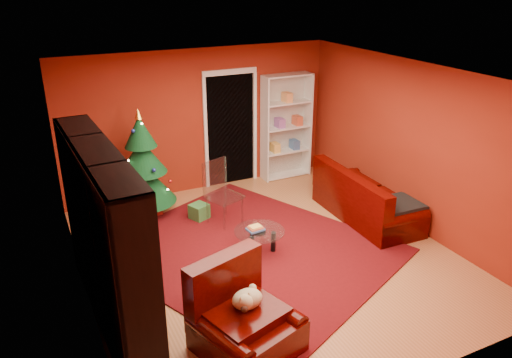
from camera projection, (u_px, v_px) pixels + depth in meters
name	position (u px, v px, depth m)	size (l,w,h in m)	color
floor	(268.00, 257.00, 7.25)	(5.00, 5.50, 0.05)	#A46237
ceiling	(270.00, 74.00, 6.23)	(5.00, 5.50, 0.05)	silver
wall_back	(199.00, 121.00, 9.05)	(5.00, 0.05, 2.60)	maroon
wall_left	(74.00, 208.00, 5.73)	(0.05, 5.50, 2.60)	maroon
wall_right	(413.00, 146.00, 7.76)	(0.05, 5.50, 2.60)	maroon
doorway	(231.00, 131.00, 9.35)	(1.06, 0.60, 2.16)	black
rug	(249.00, 251.00, 7.34)	(3.28, 3.82, 0.02)	#580B0E
media_unit	(106.00, 239.00, 5.53)	(0.43, 2.78, 2.13)	black
christmas_tree	(143.00, 164.00, 8.18)	(1.03, 1.03, 1.83)	#083316
gift_box_teal	(132.00, 206.00, 8.39)	(0.32, 0.32, 0.32)	teal
gift_box_green	(199.00, 212.00, 8.25)	(0.27, 0.27, 0.27)	#2E7735
gift_box_red	(155.00, 209.00, 8.41)	(0.21, 0.21, 0.21)	maroon
white_bookshelf	(286.00, 127.00, 9.67)	(0.97, 0.35, 2.09)	white
armchair	(247.00, 319.00, 5.28)	(1.04, 1.04, 0.82)	#300200
dog	(247.00, 299.00, 5.27)	(0.40, 0.30, 0.27)	beige
sofa	(368.00, 194.00, 8.19)	(1.99, 0.90, 0.86)	#300200
coffee_table	(259.00, 242.00, 7.22)	(0.73, 0.73, 0.46)	gray
acrylic_chair	(224.00, 197.00, 7.97)	(0.49, 0.53, 0.95)	#66605B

